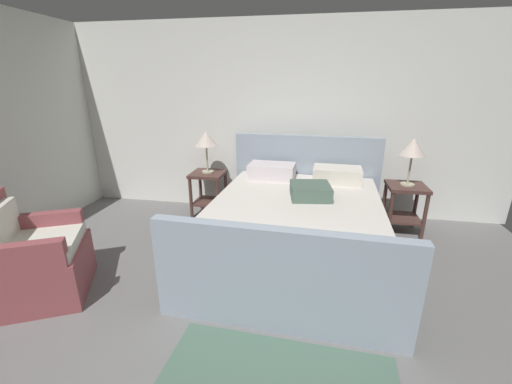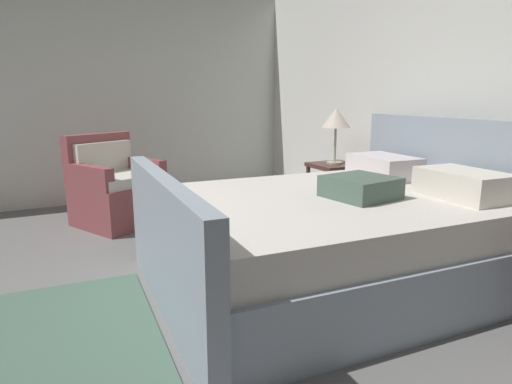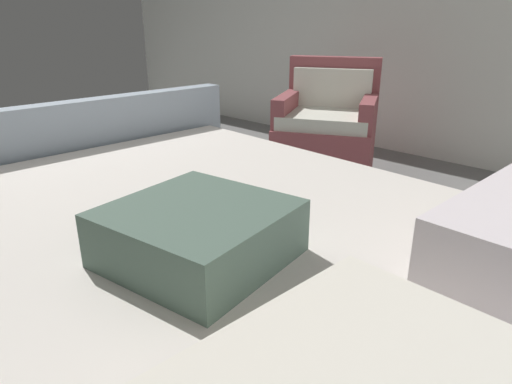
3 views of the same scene
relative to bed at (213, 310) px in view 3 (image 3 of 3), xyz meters
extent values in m
cube|color=slate|center=(-0.29, -1.91, -0.35)|extent=(5.78, 6.34, 0.02)
cube|color=white|center=(-3.24, -1.91, 0.92)|extent=(0.12, 6.46, 2.53)
cube|color=#96A4B3|center=(0.00, -0.04, -0.14)|extent=(1.85, 2.19, 0.40)
cube|color=#96A4B3|center=(-0.05, -1.15, 0.07)|extent=(1.88, 0.19, 0.83)
cube|color=silver|center=(0.00, -0.04, 0.17)|extent=(1.77, 2.12, 0.22)
cube|color=#4B6255|center=(0.13, 0.11, 0.35)|extent=(0.45, 0.45, 0.14)
cube|color=#90464A|center=(-2.11, -1.09, -0.13)|extent=(0.97, 0.97, 0.42)
cube|color=silver|center=(-2.11, -1.09, 0.13)|extent=(0.89, 0.89, 0.10)
cube|color=#90464A|center=(-2.39, -1.23, 0.32)|extent=(0.43, 0.70, 0.48)
cube|color=silver|center=(-2.31, -1.19, 0.29)|extent=(0.36, 0.59, 0.36)
cube|color=#90464A|center=(-1.97, -1.37, 0.19)|extent=(0.62, 0.38, 0.22)
cube|color=#90464A|center=(-2.25, -0.81, 0.19)|extent=(0.62, 0.38, 0.22)
cube|color=#4B6858|center=(0.00, -1.72, -0.34)|extent=(1.52, 1.00, 0.01)
camera|label=1|loc=(0.14, -3.10, 1.42)|focal=22.55mm
camera|label=2|loc=(2.35, -1.75, 0.93)|focal=30.76mm
camera|label=3|loc=(0.76, 0.91, 0.84)|focal=31.89mm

